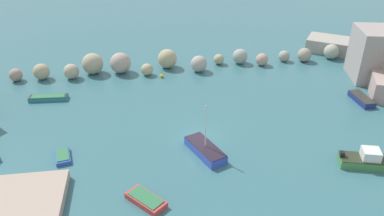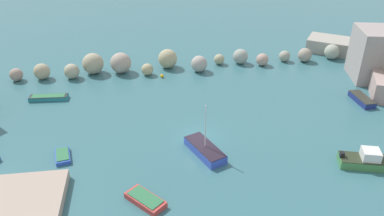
{
  "view_description": "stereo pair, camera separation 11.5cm",
  "coord_description": "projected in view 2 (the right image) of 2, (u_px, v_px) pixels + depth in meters",
  "views": [
    {
      "loc": [
        -6.42,
        -30.66,
        20.94
      ],
      "look_at": [
        0.0,
        4.24,
        1.0
      ],
      "focal_mm": 35.88,
      "sensor_mm": 36.0,
      "label": 1
    },
    {
      "loc": [
        -6.31,
        -30.68,
        20.94
      ],
      "look_at": [
        0.0,
        4.24,
        1.0
      ],
      "focal_mm": 35.88,
      "sensor_mm": 36.0,
      "label": 2
    }
  ],
  "objects": [
    {
      "name": "moored_boat_4",
      "position": [
        145.0,
        200.0,
        29.57
      ],
      "size": [
        3.25,
        3.49,
        0.56
      ],
      "rotation": [
        0.0,
        0.0,
        5.4
      ],
      "color": "#BF3D3A",
      "rests_on": "cove_water"
    },
    {
      "name": "moored_boat_3",
      "position": [
        49.0,
        97.0,
        44.35
      ],
      "size": [
        4.45,
        1.59,
        0.53
      ],
      "rotation": [
        0.0,
        0.0,
        3.04
      ],
      "color": "teal",
      "rests_on": "cove_water"
    },
    {
      "name": "moored_boat_0",
      "position": [
        63.0,
        156.0,
        34.61
      ],
      "size": [
        1.64,
        2.64,
        0.46
      ],
      "rotation": [
        0.0,
        0.0,
        4.87
      ],
      "color": "blue",
      "rests_on": "cove_water"
    },
    {
      "name": "cove_water",
      "position": [
        200.0,
        138.0,
        37.55
      ],
      "size": [
        160.0,
        160.0,
        0.0
      ],
      "primitive_type": "plane",
      "color": "#366972",
      "rests_on": "ground"
    },
    {
      "name": "rock_breakwater",
      "position": [
        167.0,
        62.0,
        51.48
      ],
      "size": [
        44.92,
        4.42,
        2.75
      ],
      "color": "gray",
      "rests_on": "ground"
    },
    {
      "name": "moored_boat_2",
      "position": [
        205.0,
        150.0,
        35.07
      ],
      "size": [
        3.28,
        5.02,
        5.07
      ],
      "rotation": [
        0.0,
        0.0,
        1.93
      ],
      "color": "blue",
      "rests_on": "cove_water"
    },
    {
      "name": "moored_boat_1",
      "position": [
        366.0,
        160.0,
        33.44
      ],
      "size": [
        4.65,
        3.01,
        1.66
      ],
      "rotation": [
        0.0,
        0.0,
        5.97
      ],
      "color": "#417F44",
      "rests_on": "cove_water"
    },
    {
      "name": "moored_boat_5",
      "position": [
        362.0,
        99.0,
        43.81
      ],
      "size": [
        1.36,
        3.65,
        0.69
      ],
      "rotation": [
        0.0,
        0.0,
        4.71
      ],
      "color": "navy",
      "rests_on": "cove_water"
    },
    {
      "name": "stone_dock",
      "position": [
        21.0,
        201.0,
        29.29
      ],
      "size": [
        6.64,
        6.09,
        0.83
      ],
      "primitive_type": "cube",
      "rotation": [
        0.0,
        0.0,
        -0.04
      ],
      "color": "tan",
      "rests_on": "ground"
    },
    {
      "name": "channel_buoy",
      "position": [
        162.0,
        76.0,
        49.72
      ],
      "size": [
        0.46,
        0.46,
        0.46
      ],
      "primitive_type": "sphere",
      "color": "gold",
      "rests_on": "cove_water"
    }
  ]
}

